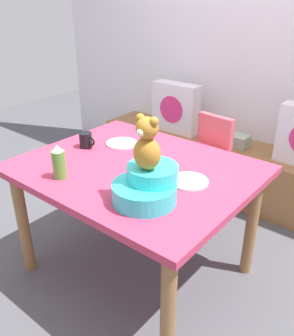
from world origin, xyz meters
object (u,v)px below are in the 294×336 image
pillow_floral_left (176,108)px  teddy_bear (147,144)px  dinner_plate_near (189,181)px  book_stack (236,140)px  highchair (203,154)px  ketchup_bottle (59,162)px  dining_table (136,181)px  dinner_plate_far (122,143)px  infant_seat_teal (147,186)px  coffee_mug (86,140)px

pillow_floral_left → teddy_bear: teddy_bear is taller
dinner_plate_near → book_stack: bearing=104.7°
highchair → pillow_floral_left: bearing=143.0°
ketchup_bottle → dinner_plate_near: ketchup_bottle is taller
dining_table → book_stack: bearing=89.6°
pillow_floral_left → dinner_plate_near: (0.93, -1.22, 0.07)m
book_stack → dining_table: dining_table is taller
highchair → dinner_plate_far: highchair is taller
pillow_floral_left → highchair: size_ratio=0.56×
book_stack → highchair: bearing=-97.1°
pillow_floral_left → infant_seat_teal: same height
infant_seat_teal → teddy_bear: 0.21m
pillow_floral_left → book_stack: 0.63m
coffee_mug → dining_table: bearing=-1.8°
book_stack → ketchup_bottle: ketchup_bottle is taller
book_stack → dining_table: bearing=-90.4°
highchair → dinner_plate_far: bearing=-110.1°
coffee_mug → dinner_plate_far: (0.14, 0.18, -0.04)m
infant_seat_teal → highchair: bearing=106.7°
dinner_plate_near → dinner_plate_far: (-0.62, 0.16, 0.00)m
highchair → ketchup_bottle: size_ratio=4.27×
pillow_floral_left → dinner_plate_far: (0.32, -1.06, 0.07)m
dinner_plate_far → dinner_plate_near: bearing=-14.8°
dining_table → ketchup_bottle: bearing=-121.3°
highchair → coffee_mug: 0.94m
dining_table → highchair: (-0.05, 0.83, -0.12)m
highchair → teddy_bear: bearing=-73.3°
teddy_bear → coffee_mug: bearing=159.9°
pillow_floral_left → ketchup_bottle: bearing=-76.6°
infant_seat_teal → teddy_bear: (0.00, -0.00, 0.21)m
highchair → dining_table: bearing=-86.9°
dinner_plate_near → infant_seat_teal: bearing=-102.5°
book_stack → teddy_bear: bearing=-79.9°
teddy_bear → dinner_plate_far: 0.75m
pillow_floral_left → ketchup_bottle: size_ratio=2.38×
dinner_plate_near → ketchup_bottle: bearing=-145.4°
coffee_mug → infant_seat_teal: bearing=-20.0°
dinner_plate_near → dinner_plate_far: 0.64m
pillow_floral_left → teddy_bear: 1.76m
book_stack → coffee_mug: 1.36m
book_stack → dining_table: size_ratio=0.16×
highchair → dinner_plate_near: bearing=-64.7°
pillow_floral_left → book_stack: (0.61, 0.02, -0.17)m
ketchup_bottle → coffee_mug: (-0.20, 0.37, -0.04)m
dining_table → coffee_mug: coffee_mug is taller
pillow_floral_left → dinner_plate_far: size_ratio=2.20×
ketchup_bottle → dinner_plate_far: 0.55m
infant_seat_teal → ketchup_bottle: (-0.49, -0.11, 0.02)m
dinner_plate_far → coffee_mug: bearing=-128.1°
dining_table → dinner_plate_far: size_ratio=6.38×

